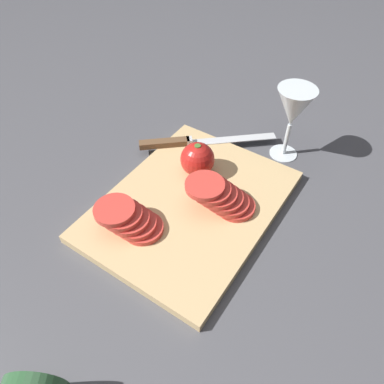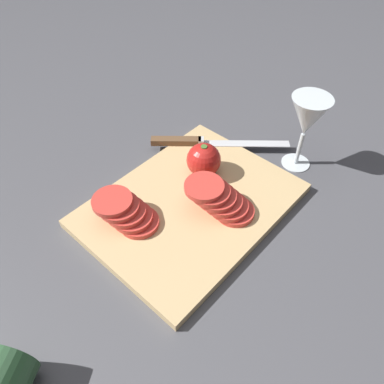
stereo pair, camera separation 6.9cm
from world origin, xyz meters
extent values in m
plane|color=#4C4C51|center=(0.00, 0.00, 0.00)|extent=(3.00, 3.00, 0.00)
cube|color=tan|center=(0.04, 0.00, 0.01)|extent=(0.39, 0.30, 0.02)
cylinder|color=silver|center=(0.29, -0.08, 0.00)|extent=(0.06, 0.06, 0.00)
cylinder|color=silver|center=(0.29, -0.08, 0.04)|extent=(0.01, 0.01, 0.08)
cone|color=silver|center=(0.29, -0.08, 0.12)|extent=(0.08, 0.08, 0.08)
cone|color=#DBCC84|center=(0.29, -0.08, 0.10)|extent=(0.03, 0.03, 0.04)
sphere|color=red|center=(0.12, 0.03, 0.05)|extent=(0.07, 0.07, 0.07)
cylinder|color=#47702D|center=(0.12, 0.03, 0.08)|extent=(0.01, 0.01, 0.01)
cube|color=silver|center=(0.25, 0.03, 0.02)|extent=(0.15, 0.16, 0.00)
cube|color=silver|center=(0.19, 0.10, 0.02)|extent=(0.02, 0.02, 0.01)
cube|color=brown|center=(0.15, 0.14, 0.02)|extent=(0.09, 0.10, 0.01)
cylinder|color=#D63D33|center=(0.08, -0.08, 0.02)|extent=(0.07, 0.07, 0.01)
cylinder|color=#D63D33|center=(0.07, -0.07, 0.03)|extent=(0.07, 0.07, 0.01)
cylinder|color=#D63D33|center=(0.07, -0.06, 0.04)|extent=(0.07, 0.07, 0.01)
cylinder|color=#D63D33|center=(0.06, -0.05, 0.05)|extent=(0.07, 0.07, 0.01)
cylinder|color=#D63D33|center=(0.06, -0.04, 0.06)|extent=(0.07, 0.07, 0.01)
cylinder|color=#D63D33|center=(0.05, -0.03, 0.07)|extent=(0.07, 0.07, 0.01)
cylinder|color=#D63D33|center=(-0.06, 0.03, 0.02)|extent=(0.07, 0.07, 0.01)
cylinder|color=#D63D33|center=(-0.06, 0.04, 0.03)|extent=(0.07, 0.07, 0.01)
cylinder|color=#D63D33|center=(-0.07, 0.05, 0.04)|extent=(0.07, 0.07, 0.01)
cylinder|color=#D63D33|center=(-0.07, 0.07, 0.05)|extent=(0.07, 0.07, 0.01)
cylinder|color=#D63D33|center=(-0.08, 0.08, 0.06)|extent=(0.07, 0.07, 0.01)
camera|label=1|loc=(-0.35, -0.27, 0.55)|focal=35.00mm
camera|label=2|loc=(-0.31, -0.32, 0.55)|focal=35.00mm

